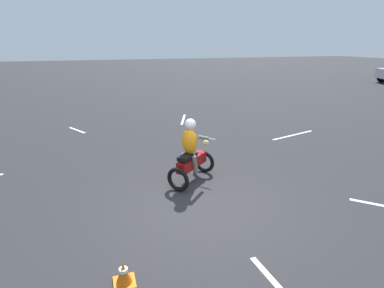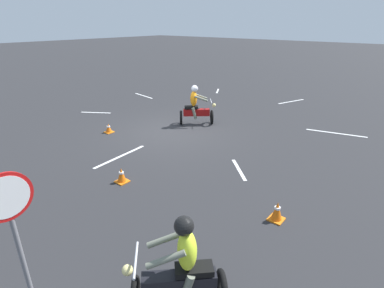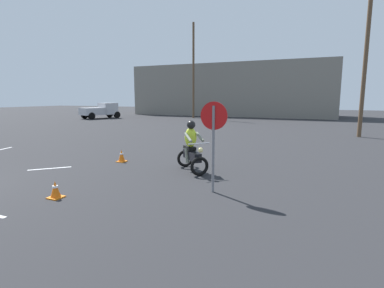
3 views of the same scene
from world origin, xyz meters
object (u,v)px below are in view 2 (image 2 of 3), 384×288
motorcycle_rider_background (181,271)px  traffic_cone_mid_center (122,175)px  traffic_cone_near_left (109,128)px  stop_sign (11,217)px  traffic_cone_near_right (277,211)px  motorcycle_rider_foreground (196,108)px

motorcycle_rider_background → traffic_cone_mid_center: 4.28m
motorcycle_rider_background → traffic_cone_near_left: motorcycle_rider_background is taller
motorcycle_rider_background → stop_sign: size_ratio=0.72×
traffic_cone_near_left → traffic_cone_near_right: size_ratio=0.79×
traffic_cone_near_left → traffic_cone_mid_center: size_ratio=0.85×
motorcycle_rider_foreground → stop_sign: bearing=-18.3°
traffic_cone_near_right → traffic_cone_mid_center: traffic_cone_near_right is taller
traffic_cone_mid_center → motorcycle_rider_foreground: bearing=-163.5°
motorcycle_rider_foreground → traffic_cone_mid_center: bearing=-24.6°
traffic_cone_near_right → motorcycle_rider_foreground: bearing=-126.3°
traffic_cone_near_left → motorcycle_rider_background: bearing=61.1°
motorcycle_rider_background → traffic_cone_mid_center: motorcycle_rider_background is taller
stop_sign → traffic_cone_near_left: size_ratio=6.43×
traffic_cone_near_left → traffic_cone_mid_center: 4.14m
motorcycle_rider_foreground → traffic_cone_near_right: (4.05, 5.51, -0.51)m
motorcycle_rider_foreground → motorcycle_rider_background: bearing=-3.9°
stop_sign → motorcycle_rider_background: bearing=128.2°
traffic_cone_near_right → traffic_cone_mid_center: (1.09, -3.99, -0.02)m
traffic_cone_near_left → stop_sign: bearing=45.4°
stop_sign → traffic_cone_mid_center: 4.11m
stop_sign → traffic_cone_near_left: stop_sign is taller
motorcycle_rider_background → traffic_cone_near_right: (-2.97, 0.18, -0.51)m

